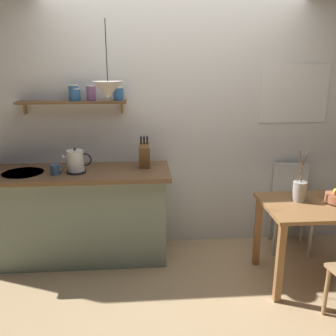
{
  "coord_description": "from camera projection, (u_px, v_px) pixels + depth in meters",
  "views": [
    {
      "loc": [
        -0.36,
        -3.09,
        1.94
      ],
      "look_at": [
        -0.1,
        0.25,
        0.95
      ],
      "focal_mm": 39.36,
      "sensor_mm": 36.0,
      "label": 1
    }
  ],
  "objects": [
    {
      "name": "knife_block",
      "position": [
        144.0,
        155.0,
        3.55
      ],
      "size": [
        0.1,
        0.18,
        0.32
      ],
      "color": "brown",
      "rests_on": "kitchen_counter"
    },
    {
      "name": "dining_chair_far",
      "position": [
        290.0,
        202.0,
        3.88
      ],
      "size": [
        0.48,
        0.49,
        0.89
      ],
      "color": "silver",
      "rests_on": "ground_plane"
    },
    {
      "name": "twig_vase",
      "position": [
        299.0,
        191.0,
        3.24
      ],
      "size": [
        0.12,
        0.12,
        0.51
      ],
      "color": "#B7B2A8",
      "rests_on": "dining_table"
    },
    {
      "name": "ground_plane",
      "position": [
        180.0,
        270.0,
        3.53
      ],
      "size": [
        14.0,
        14.0,
        0.0
      ],
      "primitive_type": "plane",
      "color": "tan"
    },
    {
      "name": "kitchen_counter",
      "position": [
        77.0,
        215.0,
        3.63
      ],
      "size": [
        1.83,
        0.63,
        0.93
      ],
      "color": "gray",
      "rests_on": "ground_plane"
    },
    {
      "name": "wall_shelf",
      "position": [
        81.0,
        98.0,
        3.48
      ],
      "size": [
        1.03,
        0.2,
        0.28
      ],
      "color": "brown"
    },
    {
      "name": "electric_kettle",
      "position": [
        76.0,
        162.0,
        3.4
      ],
      "size": [
        0.26,
        0.18,
        0.24
      ],
      "color": "black",
      "rests_on": "kitchen_counter"
    },
    {
      "name": "pendant_lamp",
      "position": [
        108.0,
        89.0,
        3.24
      ],
      "size": [
        0.27,
        0.27,
        0.66
      ],
      "color": "black"
    },
    {
      "name": "dining_table",
      "position": [
        322.0,
        217.0,
        3.22
      ],
      "size": [
        1.03,
        0.68,
        0.74
      ],
      "color": "#9E6B3D",
      "rests_on": "ground_plane"
    },
    {
      "name": "back_wall",
      "position": [
        194.0,
        119.0,
        3.78
      ],
      "size": [
        6.8,
        0.11,
        2.7
      ],
      "color": "white",
      "rests_on": "ground_plane"
    },
    {
      "name": "coffee_mug_by_sink",
      "position": [
        55.0,
        169.0,
        3.37
      ],
      "size": [
        0.12,
        0.08,
        0.09
      ],
      "color": "#3D5B89",
      "rests_on": "kitchen_counter"
    }
  ]
}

